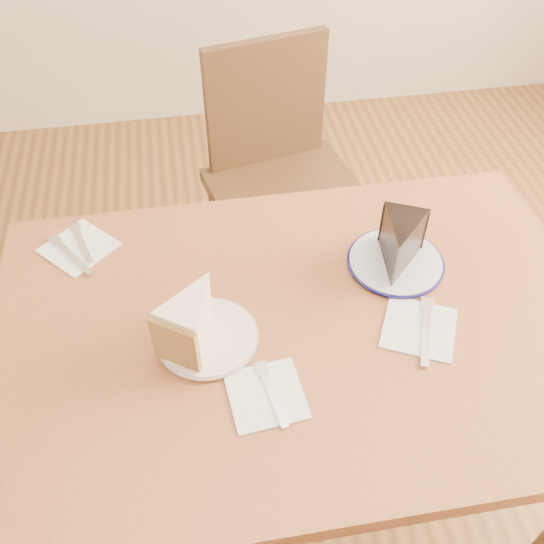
{
  "coord_description": "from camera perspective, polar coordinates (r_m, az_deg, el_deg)",
  "views": [
    {
      "loc": [
        -0.17,
        -0.73,
        1.69
      ],
      "look_at": [
        -0.04,
        0.1,
        0.8
      ],
      "focal_mm": 40.0,
      "sensor_mm": 36.0,
      "label": 1
    }
  ],
  "objects": [
    {
      "name": "plate_navy",
      "position": [
        1.33,
        11.54,
        0.9
      ],
      "size": [
        0.2,
        0.2,
        0.01
      ],
      "primitive_type": "cylinder",
      "color": "white",
      "rests_on": "table"
    },
    {
      "name": "chair_far",
      "position": [
        1.91,
        1.04,
        8.48
      ],
      "size": [
        0.53,
        0.53,
        0.91
      ],
      "rotation": [
        0.0,
        0.0,
        3.36
      ],
      "color": "black",
      "rests_on": "ground"
    },
    {
      "name": "ground",
      "position": [
        1.84,
        1.68,
        -19.55
      ],
      "size": [
        4.0,
        4.0,
        0.0
      ],
      "primitive_type": "plane",
      "color": "#4D2E14",
      "rests_on": "ground"
    },
    {
      "name": "napkin_cream",
      "position": [
        1.1,
        -0.55,
        -11.51
      ],
      "size": [
        0.14,
        0.14,
        0.0
      ],
      "primitive_type": "cube",
      "rotation": [
        0.0,
        0.0,
        0.1
      ],
      "color": "white",
      "rests_on": "table"
    },
    {
      "name": "plate_cream",
      "position": [
        1.17,
        -6.1,
        -6.15
      ],
      "size": [
        0.19,
        0.19,
        0.01
      ],
      "primitive_type": "cylinder",
      "color": "white",
      "rests_on": "table"
    },
    {
      "name": "chocolate_cake",
      "position": [
        1.28,
        11.86,
        2.22
      ],
      "size": [
        0.14,
        0.16,
        0.1
      ],
      "primitive_type": null,
      "rotation": [
        0.0,
        0.0,
        2.7
      ],
      "color": "black",
      "rests_on": "plate_navy"
    },
    {
      "name": "knife_navy",
      "position": [
        1.21,
        14.31,
        -5.41
      ],
      "size": [
        0.08,
        0.16,
        0.0
      ],
      "primitive_type": "cube",
      "rotation": [
        0.0,
        0.0,
        -0.37
      ],
      "color": "silver",
      "rests_on": "napkin_navy"
    },
    {
      "name": "table",
      "position": [
        1.28,
        2.31,
        -7.63
      ],
      "size": [
        1.2,
        0.8,
        0.75
      ],
      "color": "#5C2F19",
      "rests_on": "ground"
    },
    {
      "name": "fork_cream",
      "position": [
        1.1,
        0.01,
        -11.43
      ],
      "size": [
        0.04,
        0.14,
        0.0
      ],
      "primitive_type": "cube",
      "rotation": [
        0.0,
        0.0,
        0.17
      ],
      "color": "silver",
      "rests_on": "napkin_cream"
    },
    {
      "name": "napkin_spare",
      "position": [
        1.4,
        -17.72,
        2.22
      ],
      "size": [
        0.19,
        0.19,
        0.0
      ],
      "primitive_type": "cube",
      "rotation": [
        0.0,
        0.0,
        0.75
      ],
      "color": "white",
      "rests_on": "table"
    },
    {
      "name": "fork_spare",
      "position": [
        1.41,
        -17.46,
        2.61
      ],
      "size": [
        0.06,
        0.14,
        0.0
      ],
      "primitive_type": "cube",
      "rotation": [
        0.0,
        0.0,
        0.31
      ],
      "color": "silver",
      "rests_on": "napkin_spare"
    },
    {
      "name": "napkin_navy",
      "position": [
        1.22,
        13.67,
        -5.15
      ],
      "size": [
        0.18,
        0.18,
        0.0
      ],
      "primitive_type": "cube",
      "rotation": [
        0.0,
        0.0,
        -0.46
      ],
      "color": "white",
      "rests_on": "table"
    },
    {
      "name": "knife_spare",
      "position": [
        1.39,
        -18.4,
        1.53
      ],
      "size": [
        0.1,
        0.14,
        0.0
      ],
      "primitive_type": "cube",
      "rotation": [
        0.0,
        0.0,
        0.6
      ],
      "color": "silver",
      "rests_on": "napkin_spare"
    },
    {
      "name": "carrot_cake",
      "position": [
        1.13,
        -7.31,
        -4.33
      ],
      "size": [
        0.15,
        0.16,
        0.1
      ],
      "primitive_type": null,
      "rotation": [
        0.0,
        0.0,
        -0.6
      ],
      "color": "#F6E5CB",
      "rests_on": "plate_cream"
    }
  ]
}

